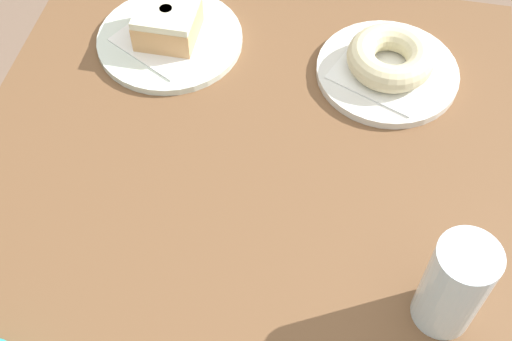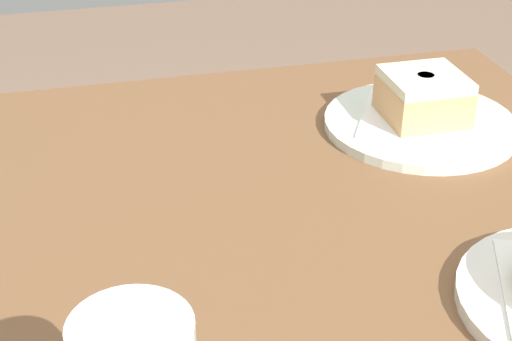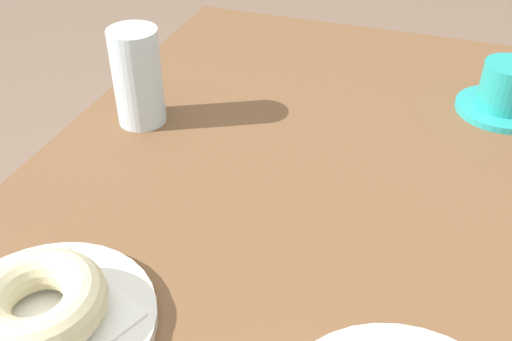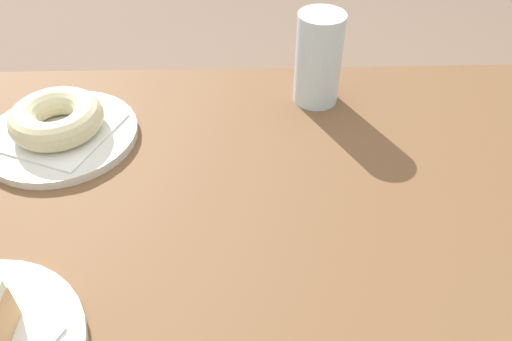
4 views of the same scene
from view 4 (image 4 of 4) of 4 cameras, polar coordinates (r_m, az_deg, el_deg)
table at (r=0.62m, az=4.03°, el=-12.08°), size 0.96×0.71×0.75m
plate_sugar_ring at (r=0.72m, az=-21.06°, el=3.72°), size 0.20×0.20×0.01m
napkin_sugar_ring at (r=0.72m, az=-21.20°, el=4.19°), size 0.17×0.17×0.00m
donut_sugar_ring at (r=0.71m, az=-21.61°, el=5.52°), size 0.12×0.12×0.04m
water_glass at (r=0.73m, az=7.05°, el=12.38°), size 0.07×0.07×0.13m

